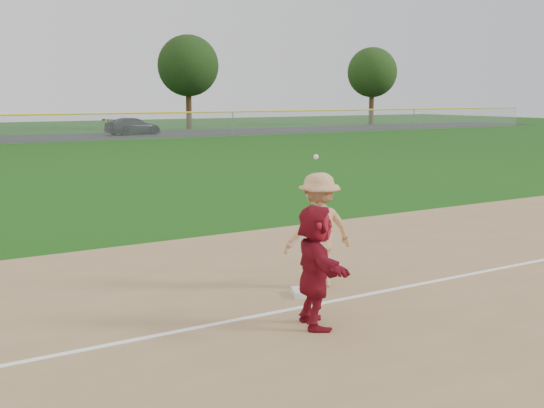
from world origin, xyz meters
TOP-DOWN VIEW (x-y plane):
  - ground at (0.00, 0.00)m, footprint 160.00×160.00m
  - foul_line at (0.00, -0.80)m, footprint 60.00×0.10m
  - first_base at (-0.42, -0.28)m, footprint 0.60×0.60m
  - base_runner at (-1.20, -1.62)m, footprint 1.04×1.75m
  - car_right at (13.74, 46.22)m, footprint 5.25×3.01m
  - first_base_play at (0.08, 0.07)m, footprint 1.37×0.87m
  - tree_3 at (22.00, 52.80)m, footprint 6.00×6.00m
  - tree_4 at (44.00, 51.20)m, footprint 5.60×5.60m

SIDE VIEW (x-z plane):
  - ground at x=0.00m, z-range 0.00..0.00m
  - foul_line at x=0.00m, z-range 0.02..0.03m
  - first_base at x=-0.42m, z-range 0.02..0.12m
  - car_right at x=13.74m, z-range 0.01..1.44m
  - base_runner at x=-1.20m, z-range 0.02..1.82m
  - first_base_play at x=0.08m, z-range -0.14..2.19m
  - tree_4 at x=44.00m, z-range 1.51..10.18m
  - tree_3 at x=22.00m, z-range 1.57..10.76m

